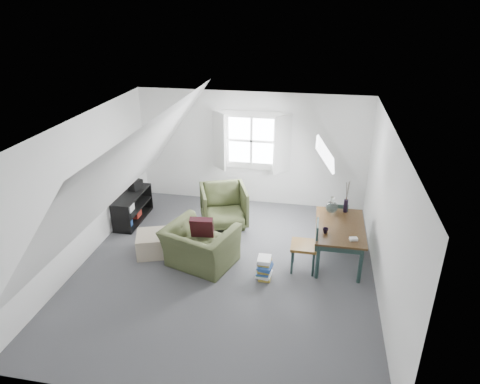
% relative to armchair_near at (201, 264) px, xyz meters
% --- Properties ---
extents(floor, '(5.50, 5.50, 0.00)m').
position_rel_armchair_near_xyz_m(floor, '(0.45, -0.07, 0.00)').
color(floor, '#49494D').
rests_on(floor, ground).
extents(ceiling, '(5.50, 5.50, 0.00)m').
position_rel_armchair_near_xyz_m(ceiling, '(0.45, -0.07, 2.50)').
color(ceiling, white).
rests_on(ceiling, wall_back).
extents(wall_back, '(5.00, 0.00, 5.00)m').
position_rel_armchair_near_xyz_m(wall_back, '(0.45, 2.68, 1.25)').
color(wall_back, white).
rests_on(wall_back, ground).
extents(wall_front, '(5.00, 0.00, 5.00)m').
position_rel_armchair_near_xyz_m(wall_front, '(0.45, -2.82, 1.25)').
color(wall_front, white).
rests_on(wall_front, ground).
extents(wall_left, '(0.00, 5.50, 5.50)m').
position_rel_armchair_near_xyz_m(wall_left, '(-2.05, -0.07, 1.25)').
color(wall_left, white).
rests_on(wall_left, ground).
extents(wall_right, '(0.00, 5.50, 5.50)m').
position_rel_armchair_near_xyz_m(wall_right, '(2.95, -0.07, 1.25)').
color(wall_right, white).
rests_on(wall_right, ground).
extents(slope_left, '(3.19, 5.50, 4.48)m').
position_rel_armchair_near_xyz_m(slope_left, '(-1.10, -0.07, 1.78)').
color(slope_left, white).
rests_on(slope_left, wall_left).
extents(slope_right, '(3.19, 5.50, 4.48)m').
position_rel_armchair_near_xyz_m(slope_right, '(2.00, -0.07, 1.78)').
color(slope_right, white).
rests_on(slope_right, wall_right).
extents(dormer_window, '(1.71, 0.35, 1.30)m').
position_rel_armchair_near_xyz_m(dormer_window, '(0.45, 2.61, 1.45)').
color(dormer_window, white).
rests_on(dormer_window, wall_back).
extents(skylight, '(0.35, 0.75, 0.47)m').
position_rel_armchair_near_xyz_m(skylight, '(2.00, 1.23, 1.75)').
color(skylight, white).
rests_on(skylight, slope_right).
extents(armchair_near, '(1.37, 1.28, 0.73)m').
position_rel_armchair_near_xyz_m(armchair_near, '(0.00, 0.00, 0.00)').
color(armchair_near, '#3D4427').
rests_on(armchair_near, floor).
extents(armchair_far, '(1.15, 1.16, 0.83)m').
position_rel_armchair_near_xyz_m(armchair_far, '(0.08, 1.49, 0.00)').
color(armchair_far, '#3D4427').
rests_on(armchair_far, floor).
extents(throw_pillow, '(0.42, 0.27, 0.41)m').
position_rel_armchair_near_xyz_m(throw_pillow, '(0.00, 0.15, 0.65)').
color(throw_pillow, '#370F16').
rests_on(throw_pillow, armchair_near).
extents(ottoman, '(0.74, 0.74, 0.39)m').
position_rel_armchair_near_xyz_m(ottoman, '(-0.94, 0.19, 0.19)').
color(ottoman, tan).
rests_on(ottoman, floor).
extents(dining_table, '(0.83, 1.38, 0.69)m').
position_rel_armchair_near_xyz_m(dining_table, '(2.34, 0.58, 0.60)').
color(dining_table, '#33200F').
rests_on(dining_table, floor).
extents(demijohn, '(0.22, 0.22, 0.31)m').
position_rel_armchair_near_xyz_m(demijohn, '(2.19, 1.03, 0.82)').
color(demijohn, silver).
rests_on(demijohn, dining_table).
extents(vase_twigs, '(0.08, 0.09, 0.60)m').
position_rel_armchair_near_xyz_m(vase_twigs, '(2.44, 1.13, 0.82)').
color(vase_twigs, black).
rests_on(vase_twigs, dining_table).
extents(cup, '(0.11, 0.11, 0.09)m').
position_rel_armchair_near_xyz_m(cup, '(2.09, 0.28, 0.69)').
color(cup, black).
rests_on(cup, dining_table).
extents(paper_box, '(0.14, 0.11, 0.04)m').
position_rel_armchair_near_xyz_m(paper_box, '(2.54, 0.13, 0.71)').
color(paper_box, white).
rests_on(paper_box, dining_table).
extents(dining_chair_far, '(0.38, 0.38, 0.82)m').
position_rel_armchair_near_xyz_m(dining_chair_far, '(2.32, 1.29, 0.43)').
color(dining_chair_far, brown).
rests_on(dining_chair_far, floor).
extents(dining_chair_near, '(0.44, 0.44, 0.93)m').
position_rel_armchair_near_xyz_m(dining_chair_near, '(1.80, 0.18, 0.48)').
color(dining_chair_near, brown).
rests_on(dining_chair_near, floor).
extents(media_shelf, '(0.39, 1.18, 0.60)m').
position_rel_armchair_near_xyz_m(media_shelf, '(-1.82, 1.27, 0.27)').
color(media_shelf, black).
rests_on(media_shelf, floor).
extents(electronics_box, '(0.27, 0.31, 0.21)m').
position_rel_armchair_near_xyz_m(electronics_box, '(-1.82, 1.56, 0.69)').
color(electronics_box, black).
rests_on(electronics_box, media_shelf).
extents(magazine_stack, '(0.28, 0.34, 0.38)m').
position_rel_armchair_near_xyz_m(magazine_stack, '(1.14, -0.20, 0.19)').
color(magazine_stack, '#B29933').
rests_on(magazine_stack, floor).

